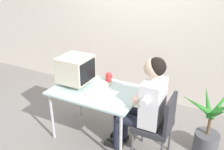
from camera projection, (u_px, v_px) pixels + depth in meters
ground_plane at (98, 135)px, 3.42m from camera, size 12.00×12.00×0.00m
wall_back at (158, 12)px, 3.82m from camera, size 8.00×0.10×3.00m
desk at (97, 94)px, 3.16m from camera, size 1.12×0.77×0.71m
crt_monitor at (76, 69)px, 3.21m from camera, size 0.39×0.40×0.38m
keyboard at (99, 89)px, 3.12m from camera, size 0.16×0.43×0.03m
office_chair at (158, 123)px, 2.85m from camera, size 0.42×0.42×0.85m
person_seated at (145, 103)px, 2.83m from camera, size 0.69×0.57×1.28m
potted_plant at (208, 128)px, 2.99m from camera, size 0.69×0.64×0.85m
desk_mug at (109, 77)px, 3.36m from camera, size 0.08×0.09×0.11m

